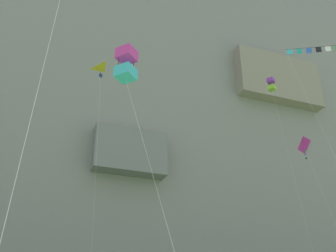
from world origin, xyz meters
TOP-DOWN VIEW (x-y plane):
  - cliff_face at (0.03, 60.07)m, footprint 180.00×27.54m
  - kite_box_mid_center at (16.16, 38.40)m, footprint 1.16×4.94m
  - kite_banner_far_left at (11.22, 24.36)m, footprint 5.19×5.74m
  - kite_diamond_front_field at (20.63, 39.24)m, footprint 3.17×4.94m
  - kite_box_upper_left at (-8.02, 17.43)m, footprint 2.44×6.12m
  - kite_delta_far_right at (-5.72, 36.28)m, footprint 1.81×3.79m

SIDE VIEW (x-z plane):
  - kite_box_upper_left at x=-8.02m, z-range 6.87..22.37m
  - kite_diamond_front_field at x=20.63m, z-range 10.91..36.17m
  - kite_banner_far_left at x=11.22m, z-range 11.75..37.86m
  - kite_delta_far_right at x=-5.72m, z-range 12.47..38.97m
  - kite_box_mid_center at x=16.16m, z-range 15.26..47.68m
  - cliff_face at x=0.03m, z-range -0.01..67.23m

